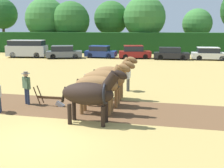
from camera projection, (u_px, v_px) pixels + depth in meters
name	position (u px, v px, depth m)	size (l,w,h in m)	color
ground_plane	(43.00, 140.00, 10.47)	(240.00, 240.00, 0.00)	#A88E4C
plowed_furrow_strip	(16.00, 103.00, 15.25)	(31.73, 3.64, 0.01)	brown
hedgerow	(115.00, 43.00, 41.05)	(56.17, 1.53, 2.99)	#194719
tree_far_left	(2.00, 14.00, 46.99)	(5.01, 5.01, 8.36)	#423323
tree_left	(46.00, 19.00, 45.11)	(6.68, 6.68, 8.31)	brown
tree_center_left	(71.00, 20.00, 44.06)	(5.92, 5.92, 7.69)	#4C3823
tree_center	(111.00, 18.00, 45.28)	(5.49, 5.49, 7.85)	#423323
tree_center_right	(144.00, 17.00, 42.81)	(6.46, 6.46, 8.42)	brown
tree_right	(197.00, 24.00, 43.13)	(4.55, 4.55, 6.53)	#4C3823
draft_horse_lead_left	(90.00, 93.00, 11.94)	(3.00, 1.29, 2.47)	black
draft_horse_lead_right	(99.00, 85.00, 13.26)	(2.82, 1.18, 2.53)	brown
draft_horse_trail_left	(106.00, 79.00, 14.61)	(2.93, 1.26, 2.48)	brown
draft_horse_trail_right	(112.00, 74.00, 15.94)	(2.76, 1.19, 2.54)	brown
plow	(52.00, 100.00, 14.73)	(1.66, 0.52, 1.13)	#4C331E
farmer_at_plow	(26.00, 85.00, 14.90)	(0.55, 0.48, 1.78)	#28334C
farmer_beside_team	(128.00, 76.00, 17.91)	(0.42, 0.64, 1.68)	#4C4C4C
parked_van	(27.00, 48.00, 35.88)	(5.00, 2.02, 2.19)	#BCBCC1
parked_car_left	(64.00, 52.00, 34.95)	(4.63, 2.62, 1.58)	#565B66
parked_car_center_left	(101.00, 52.00, 35.45)	(4.14, 2.31, 1.52)	navy
parked_car_center	(134.00, 52.00, 34.85)	(4.09, 2.18, 1.60)	maroon
parked_car_center_right	(171.00, 54.00, 33.82)	(4.29, 1.94, 1.46)	black
parked_car_right	(209.00, 54.00, 33.44)	(4.24, 2.13, 1.49)	silver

